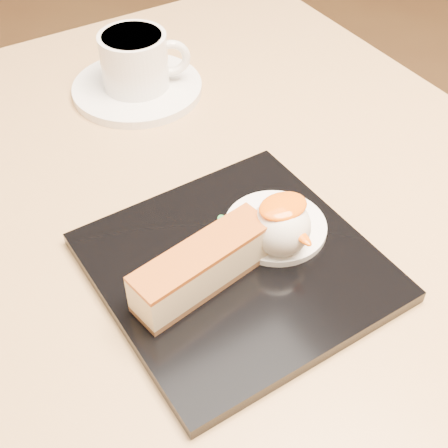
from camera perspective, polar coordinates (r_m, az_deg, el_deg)
table at (r=0.69m, az=-5.86°, el=-10.04°), size 0.80×0.80×0.72m
dessert_plate at (r=0.53m, az=1.14°, el=-3.93°), size 0.23×0.23×0.01m
cheesecake at (r=0.49m, az=-1.95°, el=-3.89°), size 0.13×0.05×0.04m
cream_smear at (r=0.55m, az=4.72°, el=-0.25°), size 0.09×0.09×0.01m
ice_cream_scoop at (r=0.52m, az=5.21°, el=-0.26°), size 0.05×0.05×0.05m
mango_sauce at (r=0.51m, az=5.42°, el=1.62°), size 0.04×0.03×0.01m
mint_sprig at (r=0.55m, az=0.78°, el=0.44°), size 0.03×0.02×0.00m
saucer at (r=0.75m, az=-7.92°, el=12.19°), size 0.15×0.15×0.01m
coffee_cup at (r=0.73m, az=-8.06°, el=14.67°), size 0.10×0.08×0.06m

